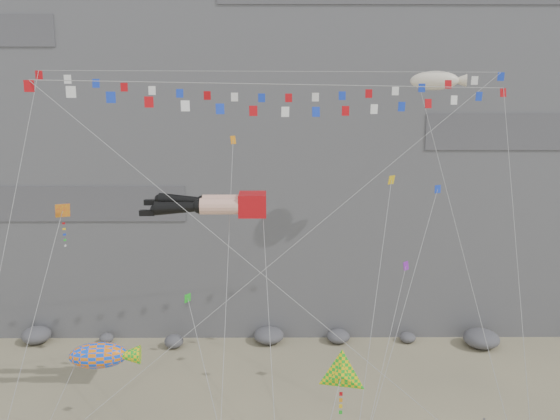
{
  "coord_description": "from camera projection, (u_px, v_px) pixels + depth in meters",
  "views": [
    {
      "loc": [
        0.72,
        -27.32,
        19.66
      ],
      "look_at": [
        0.92,
        9.0,
        13.08
      ],
      "focal_mm": 35.0,
      "sensor_mm": 36.0,
      "label": 1
    }
  ],
  "objects": [
    {
      "name": "cliff",
      "position": [
        270.0,
        60.0,
        57.41
      ],
      "size": [
        80.0,
        28.0,
        50.0
      ],
      "primitive_type": "cube",
      "color": "slate",
      "rests_on": "ground"
    },
    {
      "name": "talus_boulders",
      "position": [
        269.0,
        336.0,
        47.0
      ],
      "size": [
        60.0,
        3.0,
        1.2
      ],
      "primitive_type": null,
      "color": "#58575C",
      "rests_on": "ground"
    },
    {
      "name": "legs_kite",
      "position": [
        218.0,
        204.0,
        31.96
      ],
      "size": [
        8.28,
        13.36,
        18.81
      ],
      "rotation": [
        0.0,
        0.0,
        0.02
      ],
      "color": "#B70B10",
      "rests_on": "ground"
    },
    {
      "name": "flag_banner_upper",
      "position": [
        275.0,
        72.0,
        35.11
      ],
      "size": [
        30.4,
        14.23,
        30.12
      ],
      "color": "#B70B10",
      "rests_on": "ground"
    },
    {
      "name": "flag_banner_lower",
      "position": [
        301.0,
        85.0,
        29.89
      ],
      "size": [
        25.93,
        10.53,
        24.92
      ],
      "color": "#B70B10",
      "rests_on": "ground"
    },
    {
      "name": "harlequin_kite",
      "position": [
        62.0,
        212.0,
        31.73
      ],
      "size": [
        2.53,
        9.7,
        16.53
      ],
      "color": "red",
      "rests_on": "ground"
    },
    {
      "name": "fish_windsock",
      "position": [
        98.0,
        356.0,
        28.62
      ],
      "size": [
        6.03,
        4.19,
        8.63
      ],
      "color": "orange",
      "rests_on": "ground"
    },
    {
      "name": "delta_kite",
      "position": [
        341.0,
        376.0,
        27.03
      ],
      "size": [
        4.13,
        6.06,
        9.21
      ],
      "color": "yellow",
      "rests_on": "ground"
    },
    {
      "name": "blimp_windsock",
      "position": [
        434.0,
        81.0,
        38.57
      ],
      "size": [
        4.41,
        16.23,
        26.49
      ],
      "color": "beige",
      "rests_on": "ground"
    },
    {
      "name": "small_kite_a",
      "position": [
        233.0,
        146.0,
        34.4
      ],
      "size": [
        1.15,
        14.1,
        22.33
      ],
      "color": "orange",
      "rests_on": "ground"
    },
    {
      "name": "small_kite_b",
      "position": [
        405.0,
        269.0,
        34.96
      ],
      "size": [
        6.26,
        13.41,
        16.98
      ],
      "color": "purple",
      "rests_on": "ground"
    },
    {
      "name": "small_kite_c",
      "position": [
        189.0,
        302.0,
        30.31
      ],
      "size": [
        4.86,
        10.49,
        14.25
      ],
      "color": "green",
      "rests_on": "ground"
    },
    {
      "name": "small_kite_d",
      "position": [
        391.0,
        184.0,
        33.78
      ],
      "size": [
        4.83,
        12.56,
        19.87
      ],
      "color": "yellow",
      "rests_on": "ground"
    },
    {
      "name": "small_kite_e",
      "position": [
        436.0,
        196.0,
        31.36
      ],
      "size": [
        7.01,
        9.45,
        18.71
      ],
      "color": "#1534BE",
      "rests_on": "ground"
    }
  ]
}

